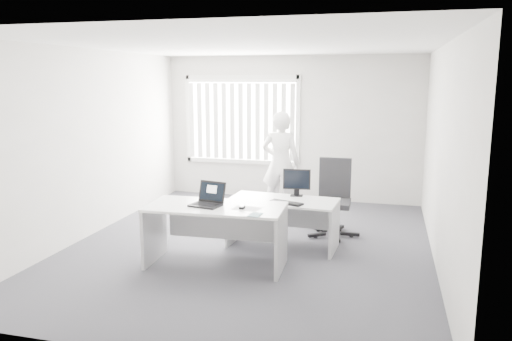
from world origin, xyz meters
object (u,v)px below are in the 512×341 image
(desk_far, at_px, (283,213))
(office_chair, at_px, (333,212))
(monitor, at_px, (297,183))
(person, at_px, (281,164))
(laptop, at_px, (205,195))
(desk_near, at_px, (216,222))

(desk_far, xyz_separation_m, office_chair, (0.63, 0.74, -0.13))
(desk_far, distance_m, monitor, 0.49)
(office_chair, relative_size, person, 0.64)
(office_chair, height_order, laptop, office_chair)
(office_chair, distance_m, person, 1.49)
(office_chair, xyz_separation_m, person, (-1.02, 0.93, 0.55))
(laptop, bearing_deg, desk_near, 39.08)
(laptop, bearing_deg, person, 93.23)
(office_chair, distance_m, laptop, 2.30)
(person, relative_size, monitor, 4.61)
(laptop, bearing_deg, desk_far, 63.23)
(monitor, bearing_deg, person, 106.96)
(desk_near, xyz_separation_m, person, (0.28, 2.60, 0.34))
(person, bearing_deg, monitor, 108.70)
(laptop, relative_size, monitor, 0.95)
(desk_near, relative_size, laptop, 4.71)
(desk_far, height_order, laptop, laptop)
(monitor, bearing_deg, office_chair, 40.33)
(person, height_order, monitor, person)
(desk_near, height_order, desk_far, desk_near)
(person, bearing_deg, office_chair, 135.37)
(laptop, distance_m, monitor, 1.56)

